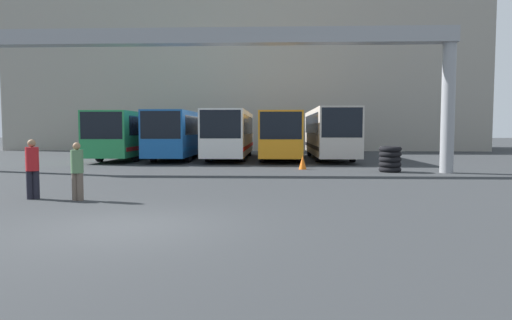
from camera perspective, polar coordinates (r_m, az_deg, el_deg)
The scene contains 12 objects.
ground_plane at distance 9.76m, azimuth -15.84°, elevation -8.09°, with size 200.00×200.00×0.00m, color #2D3033.
building_backdrop at distance 48.23m, azimuth -1.27°, elevation 10.34°, with size 45.15×12.00×14.89m.
overhead_gantry at distance 21.68m, azimuth -5.81°, elevation 12.91°, with size 22.40×0.80×6.60m.
bus_slot_0 at distance 32.57m, azimuth -15.02°, elevation 3.34°, with size 2.63×11.87×3.08m.
bus_slot_1 at distance 31.37m, azimuth -9.36°, elevation 3.44°, with size 2.49×11.14×3.12m.
bus_slot_2 at distance 31.23m, azimuth -3.19°, elevation 3.54°, with size 2.52×11.87×3.17m.
bus_slot_3 at distance 30.49m, azimuth 2.99°, elevation 3.42°, with size 2.54×10.67×3.07m.
bus_slot_4 at distance 31.47m, azimuth 9.09°, elevation 3.62°, with size 2.46×12.21×3.30m.
pedestrian_near_center at distance 14.50m, azimuth -26.16°, elevation -0.84°, with size 0.36×0.36×1.71m.
pedestrian_near_left at distance 13.72m, azimuth -21.45°, elevation -1.14°, with size 0.34×0.34×1.63m.
traffic_cone at distance 22.91m, azimuth 5.85°, elevation -0.29°, with size 0.39×0.39×0.70m.
tire_stack at distance 22.25m, azimuth 16.42°, elevation 0.10°, with size 1.04×1.04×1.20m.
Camera 1 is at (3.01, -9.07, 2.00)m, focal length 32.00 mm.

